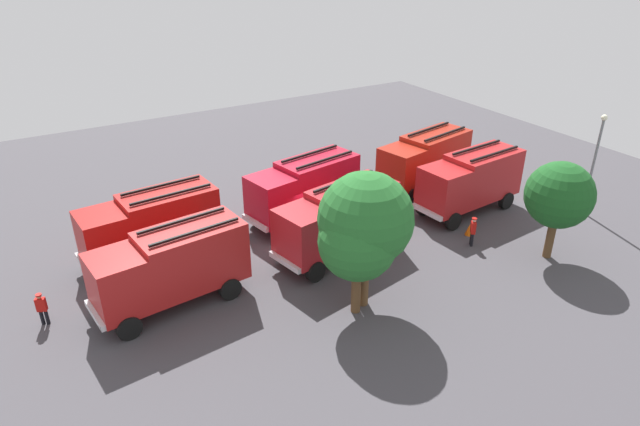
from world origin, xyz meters
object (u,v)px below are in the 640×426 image
at_px(fire_truck_0, 425,158).
at_px(tree_0, 559,195).
at_px(fire_truck_1, 304,187).
at_px(tree_2, 358,242).
at_px(lamppost, 595,157).
at_px(fire_truck_5, 171,265).
at_px(tree_1, 366,220).
at_px(firefighter_2, 417,195).
at_px(fire_truck_4, 338,219).
at_px(firefighter_0, 473,230).
at_px(fire_truck_3, 471,179).
at_px(traffic_cone_0, 469,229).
at_px(fire_truck_2, 151,224).
at_px(firefighter_1, 42,308).

height_order(fire_truck_0, tree_0, tree_0).
height_order(fire_truck_1, tree_2, tree_2).
relative_size(tree_0, lamppost, 0.86).
relative_size(tree_0, tree_2, 0.99).
bearing_deg(fire_truck_5, tree_1, 143.03).
xyz_separation_m(firefighter_2, tree_0, (-2.25, 8.31, 2.78)).
xyz_separation_m(fire_truck_4, firefighter_2, (-7.39, -2.26, -1.27)).
bearing_deg(firefighter_0, tree_1, 44.50).
distance_m(fire_truck_5, tree_0, 19.69).
height_order(fire_truck_0, lamppost, lamppost).
bearing_deg(tree_0, fire_truck_3, -92.47).
bearing_deg(tree_1, traffic_cone_0, -165.51).
distance_m(fire_truck_1, fire_truck_2, 9.21).
height_order(fire_truck_5, firefighter_1, fire_truck_5).
relative_size(fire_truck_5, firefighter_1, 4.63).
xyz_separation_m(fire_truck_2, tree_0, (-18.35, 10.60, 1.51)).
relative_size(fire_truck_2, traffic_cone_0, 10.46).
xyz_separation_m(fire_truck_5, firefighter_1, (5.54, -1.47, -1.27)).
xyz_separation_m(fire_truck_0, fire_truck_5, (18.87, 4.50, 0.00)).
bearing_deg(fire_truck_2, fire_truck_5, 81.23).
bearing_deg(fire_truck_4, fire_truck_1, -107.03).
relative_size(fire_truck_2, firefighter_2, 4.62).
bearing_deg(firefighter_1, fire_truck_0, 120.14).
height_order(fire_truck_5, firefighter_0, fire_truck_5).
distance_m(fire_truck_1, fire_truck_3, 10.34).
height_order(fire_truck_5, traffic_cone_0, fire_truck_5).
xyz_separation_m(firefighter_2, tree_1, (8.83, 6.73, 3.59)).
relative_size(fire_truck_4, firefighter_0, 4.41).
relative_size(firefighter_2, lamppost, 0.25).
bearing_deg(tree_2, firefighter_2, -143.22).
xyz_separation_m(fire_truck_5, tree_1, (-7.59, 4.51, 2.32)).
height_order(fire_truck_1, lamppost, lamppost).
bearing_deg(tree_0, traffic_cone_0, -64.56).
bearing_deg(fire_truck_5, firefighter_1, -21.06).
height_order(fire_truck_5, tree_1, tree_1).
height_order(fire_truck_5, lamppost, lamppost).
bearing_deg(fire_truck_0, firefighter_0, 58.15).
height_order(fire_truck_3, tree_1, tree_1).
height_order(tree_0, traffic_cone_0, tree_0).
xyz_separation_m(fire_truck_3, fire_truck_4, (9.92, 0.32, 0.00)).
bearing_deg(firefighter_2, tree_1, 115.58).
distance_m(firefighter_0, tree_0, 4.84).
bearing_deg(tree_0, fire_truck_5, -18.09).
xyz_separation_m(fire_truck_1, fire_truck_3, (-9.41, 4.28, 0.00)).
bearing_deg(firefighter_1, traffic_cone_0, 103.87).
bearing_deg(tree_2, fire_truck_1, -105.20).
bearing_deg(fire_truck_1, lamppost, 141.89).
height_order(fire_truck_3, tree_2, tree_2).
xyz_separation_m(fire_truck_4, traffic_cone_0, (-7.76, 2.09, -1.80)).
bearing_deg(fire_truck_0, traffic_cone_0, 61.33).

